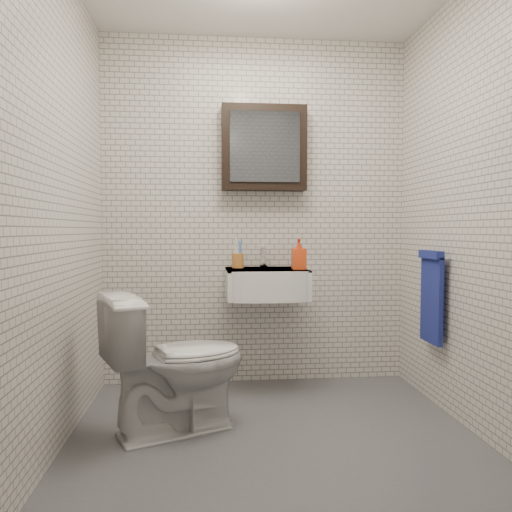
# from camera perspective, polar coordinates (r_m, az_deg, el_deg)

# --- Properties ---
(ground) EXTENTS (2.20, 2.00, 0.01)m
(ground) POSITION_cam_1_polar(r_m,az_deg,el_deg) (2.88, 2.03, -19.75)
(ground) COLOR #505258
(ground) RESTS_ON ground
(room_shell) EXTENTS (2.22, 2.02, 2.51)m
(room_shell) POSITION_cam_1_polar(r_m,az_deg,el_deg) (2.68, 2.09, 10.46)
(room_shell) COLOR silver
(room_shell) RESTS_ON ground
(washbasin) EXTENTS (0.55, 0.50, 0.20)m
(washbasin) POSITION_cam_1_polar(r_m,az_deg,el_deg) (3.41, 1.26, -3.10)
(washbasin) COLOR white
(washbasin) RESTS_ON room_shell
(faucet) EXTENTS (0.06, 0.20, 0.15)m
(faucet) POSITION_cam_1_polar(r_m,az_deg,el_deg) (3.59, 0.89, -0.21)
(faucet) COLOR silver
(faucet) RESTS_ON washbasin
(mirror_cabinet) EXTENTS (0.60, 0.15, 0.60)m
(mirror_cabinet) POSITION_cam_1_polar(r_m,az_deg,el_deg) (3.63, 0.90, 12.22)
(mirror_cabinet) COLOR black
(mirror_cabinet) RESTS_ON room_shell
(towel_rail) EXTENTS (0.09, 0.30, 0.58)m
(towel_rail) POSITION_cam_1_polar(r_m,az_deg,el_deg) (3.32, 19.44, -4.00)
(towel_rail) COLOR silver
(towel_rail) RESTS_ON room_shell
(toothbrush_cup) EXTENTS (0.10, 0.10, 0.23)m
(toothbrush_cup) POSITION_cam_1_polar(r_m,az_deg,el_deg) (3.52, -2.09, -0.45)
(toothbrush_cup) COLOR #C27730
(toothbrush_cup) RESTS_ON washbasin
(soap_bottle) EXTENTS (0.10, 0.10, 0.21)m
(soap_bottle) POSITION_cam_1_polar(r_m,az_deg,el_deg) (3.40, 4.92, 0.23)
(soap_bottle) COLOR #FC561A
(soap_bottle) RESTS_ON washbasin
(toilet) EXTENTS (0.87, 0.70, 0.78)m
(toilet) POSITION_cam_1_polar(r_m,az_deg,el_deg) (2.85, -9.12, -11.86)
(toilet) COLOR silver
(toilet) RESTS_ON ground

